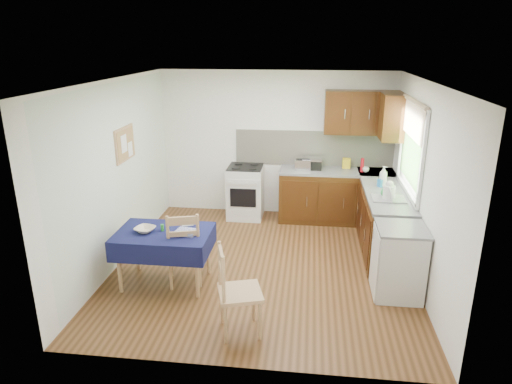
# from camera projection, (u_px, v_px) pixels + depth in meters

# --- Properties ---
(floor) EXTENTS (4.20, 4.20, 0.00)m
(floor) POSITION_uv_depth(u_px,v_px,m) (263.00, 265.00, 6.33)
(floor) COLOR #462B12
(floor) RESTS_ON ground
(ceiling) EXTENTS (4.00, 4.20, 0.02)m
(ceiling) POSITION_uv_depth(u_px,v_px,m) (264.00, 81.00, 5.54)
(ceiling) COLOR white
(ceiling) RESTS_ON wall_back
(wall_back) EXTENTS (4.00, 0.02, 2.50)m
(wall_back) POSITION_uv_depth(u_px,v_px,m) (276.00, 144.00, 7.91)
(wall_back) COLOR white
(wall_back) RESTS_ON ground
(wall_front) EXTENTS (4.00, 0.02, 2.50)m
(wall_front) POSITION_uv_depth(u_px,v_px,m) (238.00, 249.00, 3.96)
(wall_front) COLOR white
(wall_front) RESTS_ON ground
(wall_left) EXTENTS (0.02, 4.20, 2.50)m
(wall_left) POSITION_uv_depth(u_px,v_px,m) (117.00, 174.00, 6.16)
(wall_left) COLOR silver
(wall_left) RESTS_ON ground
(wall_right) EXTENTS (0.02, 4.20, 2.50)m
(wall_right) POSITION_uv_depth(u_px,v_px,m) (422.00, 185.00, 5.71)
(wall_right) COLOR white
(wall_right) RESTS_ON ground
(base_cabinets) EXTENTS (1.90, 2.30, 0.86)m
(base_cabinets) POSITION_uv_depth(u_px,v_px,m) (357.00, 209.00, 7.22)
(base_cabinets) COLOR #351B09
(base_cabinets) RESTS_ON ground
(worktop_back) EXTENTS (1.90, 0.60, 0.04)m
(worktop_back) POSITION_uv_depth(u_px,v_px,m) (337.00, 171.00, 7.63)
(worktop_back) COLOR slate
(worktop_back) RESTS_ON base_cabinets
(worktop_right) EXTENTS (0.60, 1.70, 0.04)m
(worktop_right) POSITION_uv_depth(u_px,v_px,m) (387.00, 195.00, 6.47)
(worktop_right) COLOR slate
(worktop_right) RESTS_ON base_cabinets
(worktop_corner) EXTENTS (0.60, 0.60, 0.04)m
(worktop_corner) POSITION_uv_depth(u_px,v_px,m) (377.00, 173.00, 7.55)
(worktop_corner) COLOR slate
(worktop_corner) RESTS_ON base_cabinets
(splashback) EXTENTS (2.70, 0.02, 0.60)m
(splashback) POSITION_uv_depth(u_px,v_px,m) (314.00, 148.00, 7.84)
(splashback) COLOR beige
(splashback) RESTS_ON wall_back
(upper_cabinets) EXTENTS (1.20, 0.85, 0.70)m
(upper_cabinets) POSITION_uv_depth(u_px,v_px,m) (371.00, 114.00, 7.26)
(upper_cabinets) COLOR #351B09
(upper_cabinets) RESTS_ON wall_back
(stove) EXTENTS (0.60, 0.61, 0.92)m
(stove) POSITION_uv_depth(u_px,v_px,m) (246.00, 192.00, 7.94)
(stove) COLOR silver
(stove) RESTS_ON ground
(window) EXTENTS (0.04, 1.48, 1.26)m
(window) POSITION_uv_depth(u_px,v_px,m) (412.00, 141.00, 6.24)
(window) COLOR #305523
(window) RESTS_ON wall_right
(fridge) EXTENTS (0.58, 0.60, 0.89)m
(fridge) POSITION_uv_depth(u_px,v_px,m) (399.00, 262.00, 5.48)
(fridge) COLOR silver
(fridge) RESTS_ON ground
(corkboard) EXTENTS (0.04, 0.62, 0.47)m
(corkboard) POSITION_uv_depth(u_px,v_px,m) (125.00, 144.00, 6.33)
(corkboard) COLOR tan
(corkboard) RESTS_ON wall_left
(dining_table) EXTENTS (1.17, 0.80, 0.71)m
(dining_table) POSITION_uv_depth(u_px,v_px,m) (164.00, 239.00, 5.70)
(dining_table) COLOR #0E103A
(dining_table) RESTS_ON ground
(chair_far) EXTENTS (0.55, 0.55, 1.00)m
(chair_far) POSITION_uv_depth(u_px,v_px,m) (184.00, 246.00, 5.69)
(chair_far) COLOR tan
(chair_far) RESTS_ON ground
(chair_near) EXTENTS (0.55, 0.55, 0.99)m
(chair_near) POSITION_uv_depth(u_px,v_px,m) (235.00, 289.00, 4.73)
(chair_near) COLOR tan
(chair_near) RESTS_ON ground
(toaster) EXTENTS (0.26, 0.16, 0.20)m
(toaster) POSITION_uv_depth(u_px,v_px,m) (303.00, 165.00, 7.60)
(toaster) COLOR silver
(toaster) RESTS_ON worktop_back
(sandwich_press) EXTENTS (0.32, 0.28, 0.19)m
(sandwich_press) POSITION_uv_depth(u_px,v_px,m) (312.00, 163.00, 7.68)
(sandwich_press) COLOR black
(sandwich_press) RESTS_ON worktop_back
(sauce_bottle) EXTENTS (0.05, 0.05, 0.23)m
(sauce_bottle) POSITION_uv_depth(u_px,v_px,m) (362.00, 165.00, 7.49)
(sauce_bottle) COLOR #B70E1B
(sauce_bottle) RESTS_ON worktop_back
(yellow_packet) EXTENTS (0.14, 0.10, 0.17)m
(yellow_packet) POSITION_uv_depth(u_px,v_px,m) (346.00, 163.00, 7.72)
(yellow_packet) COLOR gold
(yellow_packet) RESTS_ON worktop_back
(dish_rack) EXTENTS (0.44, 0.34, 0.21)m
(dish_rack) POSITION_uv_depth(u_px,v_px,m) (389.00, 198.00, 6.23)
(dish_rack) COLOR gray
(dish_rack) RESTS_ON worktop_right
(kettle) EXTENTS (0.16, 0.16, 0.27)m
(kettle) POSITION_uv_depth(u_px,v_px,m) (389.00, 191.00, 6.19)
(kettle) COLOR silver
(kettle) RESTS_ON worktop_right
(cup) EXTENTS (0.14, 0.14, 0.09)m
(cup) POSITION_uv_depth(u_px,v_px,m) (366.00, 170.00, 7.50)
(cup) COLOR white
(cup) RESTS_ON worktop_back
(soap_bottle_a) EXTENTS (0.17, 0.17, 0.31)m
(soap_bottle_a) POSITION_uv_depth(u_px,v_px,m) (383.00, 176.00, 6.74)
(soap_bottle_a) COLOR silver
(soap_bottle_a) RESTS_ON worktop_right
(soap_bottle_b) EXTENTS (0.11, 0.11, 0.17)m
(soap_bottle_b) POSITION_uv_depth(u_px,v_px,m) (381.00, 181.00, 6.74)
(soap_bottle_b) COLOR #1F6FB9
(soap_bottle_b) RESTS_ON worktop_right
(soap_bottle_c) EXTENTS (0.17, 0.17, 0.19)m
(soap_bottle_c) POSITION_uv_depth(u_px,v_px,m) (386.00, 190.00, 6.31)
(soap_bottle_c) COLOR green
(soap_bottle_c) RESTS_ON worktop_right
(plate_bowl) EXTENTS (0.30, 0.30, 0.06)m
(plate_bowl) POSITION_uv_depth(u_px,v_px,m) (145.00, 230.00, 5.65)
(plate_bowl) COLOR beige
(plate_bowl) RESTS_ON dining_table
(book) EXTENTS (0.21, 0.24, 0.02)m
(book) POSITION_uv_depth(u_px,v_px,m) (181.00, 224.00, 5.89)
(book) COLOR white
(book) RESTS_ON dining_table
(spice_jar) EXTENTS (0.04, 0.04, 0.09)m
(spice_jar) POSITION_uv_depth(u_px,v_px,m) (162.00, 228.00, 5.68)
(spice_jar) COLOR #24852B
(spice_jar) RESTS_ON dining_table
(tea_towel) EXTENTS (0.28, 0.23, 0.04)m
(tea_towel) POSITION_uv_depth(u_px,v_px,m) (186.00, 232.00, 5.60)
(tea_towel) COLOR navy
(tea_towel) RESTS_ON dining_table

